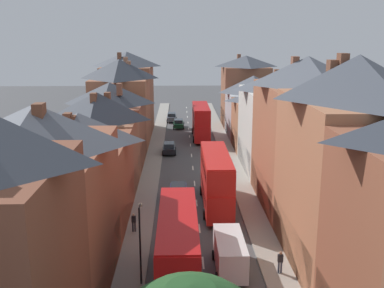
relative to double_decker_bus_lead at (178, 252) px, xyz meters
name	(u,v)px	position (x,y,z in m)	size (l,w,h in m)	color
pavement_left	(153,163)	(-3.29, 29.71, -2.75)	(2.20, 104.00, 0.14)	gray
pavement_right	(232,163)	(6.91, 29.71, -2.75)	(2.20, 104.00, 0.14)	gray
centre_line_dashes	(193,168)	(1.81, 27.71, -2.81)	(0.14, 97.80, 0.01)	silver
terrace_row_left	(93,142)	(-8.38, 17.14, 3.15)	(8.00, 75.40, 14.24)	silver
terrace_row_right	(298,137)	(11.99, 17.35, 3.45)	(8.00, 79.14, 14.93)	brown
double_decker_bus_lead	(178,252)	(0.00, 0.00, 0.00)	(2.74, 10.80, 5.30)	red
double_decker_bus_mid_street	(201,121)	(3.60, 44.27, 0.00)	(2.74, 10.80, 5.30)	red
double_decker_bus_far_approaching	(216,179)	(3.60, 14.62, 0.00)	(2.74, 10.80, 5.30)	red
car_near_blue	(172,117)	(-1.29, 58.96, -1.96)	(1.90, 4.58, 1.70)	#4C515B
car_near_silver	(178,192)	(0.01, 16.71, -1.98)	(1.90, 4.08, 1.66)	navy
car_parked_left_a	(178,124)	(0.01, 52.59, -2.02)	(1.90, 4.05, 1.59)	#144728
car_parked_right_a	(169,148)	(-1.29, 34.88, -2.02)	(1.90, 4.07, 1.58)	black
delivery_van	(230,253)	(3.61, 2.65, -1.48)	(2.20, 5.20, 2.41)	white
pedestrian_near_right	(280,261)	(7.02, 1.89, -1.78)	(0.36, 0.22, 1.61)	#3D4256
pedestrian_mid_left	(134,222)	(-3.69, 8.93, -1.78)	(0.36, 0.22, 1.61)	#23232D
street_lamp	(140,240)	(-2.44, 0.92, 0.43)	(0.20, 1.12, 5.50)	black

